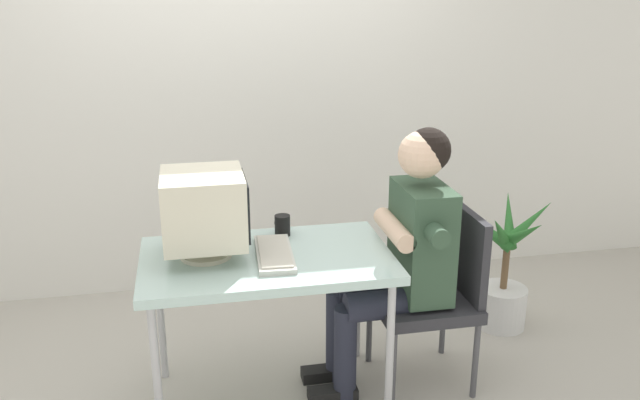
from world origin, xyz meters
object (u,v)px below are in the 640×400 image
keyboard (274,253)px  office_chair (436,288)px  crt_monitor (204,209)px  potted_plant (504,277)px  desk (267,267)px  desk_mug (282,225)px  person_seated (403,248)px

keyboard → office_chair: (0.80, 0.03, -0.27)m
crt_monitor → keyboard: size_ratio=0.90×
office_chair → potted_plant: office_chair is taller
desk → potted_plant: potted_plant is taller
potted_plant → desk_mug: bearing=-171.7°
desk → potted_plant: size_ratio=1.44×
crt_monitor → person_seated: 0.95m
keyboard → person_seated: (0.62, 0.03, -0.04)m
crt_monitor → office_chair: size_ratio=0.44×
desk → person_seated: bearing=1.0°
crt_monitor → potted_plant: 1.86m
crt_monitor → keyboard: (0.30, -0.06, -0.21)m
person_seated → office_chair: bearing=-0.0°
person_seated → desk_mug: person_seated is taller
keyboard → person_seated: person_seated is taller
keyboard → crt_monitor: bearing=168.1°
potted_plant → desk_mug: 1.42m
crt_monitor → office_chair: crt_monitor is taller
desk → crt_monitor: bearing=170.2°
office_chair → person_seated: (-0.18, 0.00, 0.23)m
crt_monitor → office_chair: (1.10, -0.03, -0.48)m
potted_plant → office_chair: bearing=-144.2°
desk → office_chair: size_ratio=1.28×
crt_monitor → potted_plant: size_ratio=0.49×
person_seated → desk_mug: size_ratio=12.79×
keyboard → office_chair: 0.85m
keyboard → desk_mug: 0.27m
desk → keyboard: 0.08m
keyboard → potted_plant: bearing=18.0°
office_chair → potted_plant: 0.75m
office_chair → crt_monitor: bearing=178.2°
office_chair → desk_mug: (-0.73, 0.23, 0.30)m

